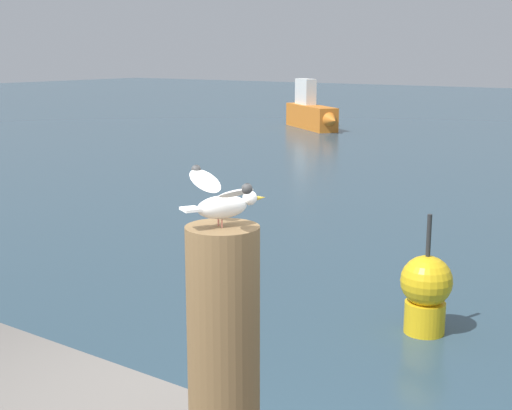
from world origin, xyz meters
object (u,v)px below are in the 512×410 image
Objects in this scene: mooring_post at (223,339)px; seagull at (223,199)px; boat_orange at (312,113)px; channel_buoy at (426,291)px.

mooring_post is 1.93× the size of seagull.
mooring_post is at bearing -117.65° from seagull.
mooring_post reaches higher than boat_orange.
boat_orange is at bearing 120.06° from seagull.
mooring_post is 0.64m from seagull.
boat_orange is (-12.87, 22.24, -1.77)m from seagull.
channel_buoy is at bearing 100.88° from mooring_post.
channel_buoy is (-0.90, 4.69, -1.91)m from seagull.
boat_orange is 21.24m from channel_buoy.
channel_buoy is (11.97, -17.55, -0.15)m from boat_orange.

